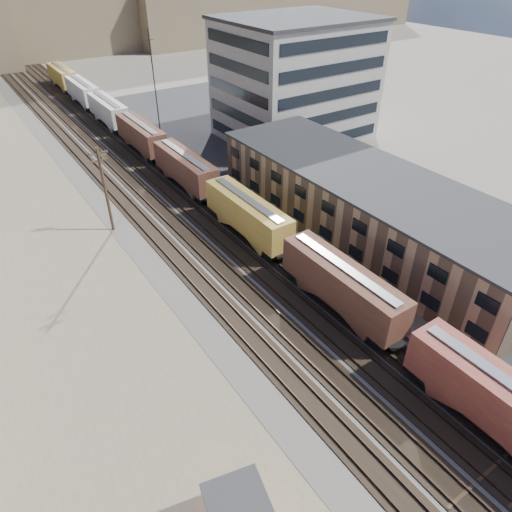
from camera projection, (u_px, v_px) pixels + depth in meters
ground at (480, 480)px, 28.47m from camera, size 300.00×300.00×0.00m
ballast_bed at (153, 186)px, 62.47m from camera, size 18.00×200.00×0.06m
dirt_yard at (11, 271)px, 46.45m from camera, size 24.00×180.00×0.03m
asphalt_lot at (348, 186)px, 62.41m from camera, size 26.00×120.00×0.04m
rail_tracks at (150, 187)px, 62.17m from camera, size 11.40×200.00×0.24m
freight_train at (161, 150)px, 66.04m from camera, size 3.00×119.74×4.46m
warehouse at (368, 206)px, 50.30m from camera, size 12.40×40.40×7.25m
office_tower at (295, 80)px, 73.47m from camera, size 22.60×18.60×18.45m
utility_pole_north at (105, 189)px, 50.11m from camera, size 2.20×0.32×10.00m
radio_mast at (156, 95)px, 66.86m from camera, size 1.20×0.16×18.00m
parked_car_blue at (345, 174)px, 64.02m from camera, size 5.60×4.89×1.43m
parked_car_far at (261, 123)px, 82.33m from camera, size 2.55×4.31×1.38m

